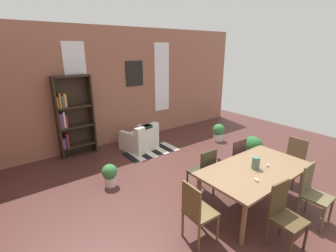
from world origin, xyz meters
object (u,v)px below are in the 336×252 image
Objects in this scene: dining_chair_far_left at (204,171)px; vase_on_table at (256,163)px; dining_chair_far_right at (234,158)px; potted_plant_by_shelf at (110,174)px; bookshelf_tall at (72,116)px; dining_chair_head_right at (293,160)px; armchair_white at (140,140)px; potted_plant_corner at (218,132)px; potted_plant_window at (252,147)px; dining_chair_near_right at (313,192)px; dining_chair_head_left at (197,211)px; dining_chair_near_left at (284,213)px; dining_table at (255,172)px.

vase_on_table is at bearing -60.73° from dining_chair_far_left.
dining_chair_far_left is 1.00× the size of dining_chair_far_right.
dining_chair_far_left is at bearing -47.18° from potted_plant_by_shelf.
bookshelf_tall reaches higher than vase_on_table.
dining_chair_head_right is 3.80m from armchair_white.
dining_chair_far_right is at bearing -131.10° from potted_plant_corner.
dining_chair_head_right is at bearing -103.80° from potted_plant_corner.
dining_chair_far_right is 1.81× the size of potted_plant_corner.
dining_chair_head_right is 1.59× the size of potted_plant_window.
potted_plant_corner is at bearing -21.53° from armchair_white.
dining_chair_near_right is 5.43m from bookshelf_tall.
dining_chair_head_left is at bearing -159.17° from potted_plant_window.
dining_chair_far_right is 1.59× the size of potted_plant_window.
dining_chair_near_left is at bearing -74.78° from bookshelf_tall.
dining_chair_near_left is at bearing -119.56° from dining_table.
dining_chair_near_left is 1.79m from dining_chair_far_right.
dining_table is 9.34× the size of vase_on_table.
potted_plant_by_shelf is (-1.73, 2.16, -0.41)m from dining_table.
dining_table is at bearing -127.99° from potted_plant_corner.
dining_chair_far_right is 2.59m from potted_plant_by_shelf.
potted_plant_window is at bearing 10.38° from dining_chair_far_left.
dining_chair_near_left and dining_chair_head_right have the same top height.
potted_plant_corner is at bearing 76.20° from dining_chair_head_right.
dining_chair_far_left and dining_chair_head_left have the same top height.
dining_chair_head_right is at bearing -64.87° from armchair_white.
dining_chair_near_right is 2.00× the size of potted_plant_by_shelf.
vase_on_table is at bearing -120.53° from dining_chair_far_right.
vase_on_table is 0.95m from dining_chair_near_left.
dining_chair_near_left reaches higher than dining_table.
potted_plant_by_shelf is at bearing 163.89° from potted_plant_window.
vase_on_table is at bearing -0.15° from dining_chair_head_left.
dining_chair_far_left is 1.00× the size of dining_chair_near_left.
armchair_white reaches higher than potted_plant_corner.
dining_chair_near_left is 1.21m from dining_chair_head_left.
dining_chair_near_right is at bearing -60.28° from dining_table.
armchair_white reaches higher than potted_plant_by_shelf.
potted_plant_corner is (2.44, 1.77, -0.23)m from dining_chair_far_left.
dining_chair_head_left reaches higher than dining_table.
vase_on_table is 1.39m from dining_chair_head_left.
vase_on_table is 2.82m from potted_plant_by_shelf.
dining_chair_near_left is at bearing -92.68° from armchair_white.
dining_chair_far_right is at bearing 0.00° from dining_chair_far_left.
dining_chair_far_right is 1.00× the size of dining_chair_head_left.
vase_on_table is 0.95m from dining_chair_far_left.
dining_chair_head_right is (1.37, 0.00, -0.16)m from dining_table.
dining_chair_near_left is at bearing -66.29° from potted_plant_by_shelf.
potted_plant_by_shelf is at bearing -174.00° from potted_plant_corner.
potted_plant_window is at bearing 17.41° from dining_chair_far_right.
vase_on_table is 0.22× the size of dining_chair_head_left.
dining_chair_head_left is at bearing 156.68° from dining_chair_near_right.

